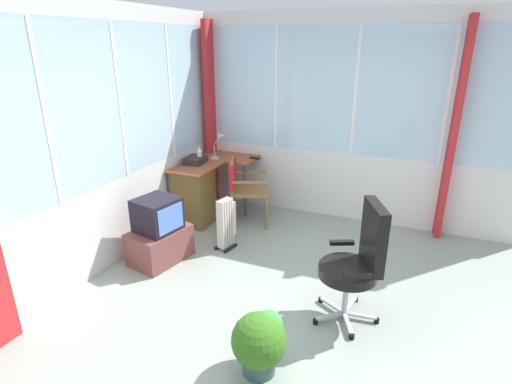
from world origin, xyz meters
TOP-DOWN VIEW (x-y plane):
  - ground at (0.00, 0.00)m, footprint 5.59×5.22m
  - north_window_panel at (0.00, 2.14)m, footprint 4.59×0.07m
  - east_window_panel at (2.32, 0.00)m, footprint 0.07×4.22m
  - curtain_corner at (2.19, 2.01)m, footprint 0.28×0.09m
  - curtain_east_far at (2.24, -1.16)m, footprint 0.28×0.10m
  - desk at (1.38, 1.82)m, footprint 1.18×0.83m
  - desk_lamp at (1.94, 1.74)m, footprint 0.23×0.20m
  - tv_remote at (2.07, 1.27)m, footprint 0.07×0.16m
  - spray_bottle at (1.60, 1.87)m, footprint 0.06×0.06m
  - paper_tray at (1.56, 1.91)m, footprint 0.32×0.25m
  - wooden_armchair at (1.60, 1.27)m, footprint 0.62×0.63m
  - office_chair at (0.17, -0.49)m, footprint 0.63×0.57m
  - tv_on_stand at (0.34, 1.67)m, footprint 0.71×0.56m
  - space_heater at (0.89, 1.12)m, footprint 0.28×0.21m
  - potted_plant at (-0.72, 0.03)m, footprint 0.41×0.41m

SIDE VIEW (x-z plane):
  - ground at x=0.00m, z-range -0.06..0.00m
  - potted_plant at x=-0.72m, z-range 0.03..0.51m
  - space_heater at x=0.89m, z-range 0.01..0.62m
  - tv_on_stand at x=0.34m, z-range -0.04..0.69m
  - desk at x=1.38m, z-range 0.03..0.79m
  - wooden_armchair at x=1.60m, z-range 0.13..1.00m
  - office_chair at x=0.17m, z-range 0.06..1.14m
  - tv_remote at x=2.07m, z-range 0.76..0.79m
  - paper_tray at x=1.56m, z-range 0.76..0.85m
  - spray_bottle at x=1.60m, z-range 0.76..0.98m
  - desk_lamp at x=1.94m, z-range 0.82..1.18m
  - curtain_corner at x=2.19m, z-range 0.00..2.57m
  - curtain_east_far at x=2.24m, z-range 0.00..2.57m
  - east_window_panel at x=2.32m, z-range 0.00..2.67m
  - north_window_panel at x=0.00m, z-range 0.00..2.67m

